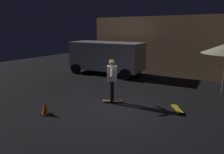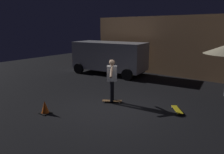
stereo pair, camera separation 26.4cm
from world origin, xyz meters
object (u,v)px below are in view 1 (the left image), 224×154
Objects in this scene: parked_van at (107,56)px; skater at (112,77)px; skateboard_spare at (177,109)px; skateboard_ridden at (112,101)px; traffic_cone at (45,109)px.

parked_van is 2.87× the size of skater.
skateboard_ridden is at bearing -164.11° from skateboard_spare.
skateboard_ridden is at bearing 61.64° from traffic_cone.
traffic_cone reaches higher than skateboard_ridden.
parked_van is 6.46× the size of skateboard_spare.
skateboard_spare is (2.41, 0.69, 0.00)m from skateboard_ridden.
parked_van is 6.76m from traffic_cone.
skateboard_spare is 4.70m from traffic_cone.
parked_van is at bearing 128.53° from skateboard_ridden.
parked_van reaches higher than traffic_cone.
skater is at bearing 61.64° from traffic_cone.
skateboard_ridden is at bearing 0.00° from skater.
parked_van reaches higher than skater.
skater reaches higher than skateboard_ridden.
skateboard_ridden is (3.27, -4.10, -1.11)m from parked_van.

